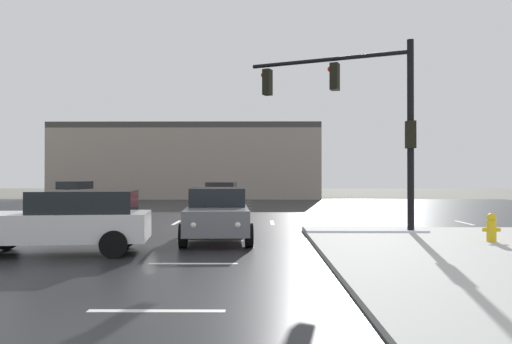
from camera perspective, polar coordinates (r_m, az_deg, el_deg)
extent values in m
plane|color=slate|center=(21.55, -3.54, -5.71)|extent=(120.00, 120.00, 0.00)
cube|color=#232326|center=(21.55, -3.54, -5.68)|extent=(44.00, 44.00, 0.02)
cube|color=white|center=(17.84, 11.85, -6.25)|extent=(4.00, 1.60, 0.06)
cube|color=silver|center=(7.80, -11.02, -14.93)|extent=(2.00, 0.15, 0.01)
cube|color=silver|center=(11.67, -7.04, -10.08)|extent=(2.00, 0.15, 0.01)
cube|color=silver|center=(15.60, -5.10, -7.64)|extent=(2.00, 0.15, 0.01)
cube|color=silver|center=(19.56, -3.95, -6.18)|extent=(2.00, 0.15, 0.01)
cube|color=silver|center=(23.53, -3.20, -5.21)|extent=(2.00, 0.15, 0.01)
cube|color=silver|center=(27.51, -2.66, -4.52)|extent=(2.00, 0.15, 0.01)
cube|color=silver|center=(31.50, -2.26, -4.00)|extent=(2.00, 0.15, 0.01)
cube|color=silver|center=(35.49, -1.95, -3.60)|extent=(2.00, 0.15, 0.01)
cube|color=silver|center=(39.48, -1.70, -3.29)|extent=(2.00, 0.15, 0.01)
cube|color=silver|center=(22.76, -18.85, -5.35)|extent=(0.15, 2.00, 0.01)
cube|color=silver|center=(21.78, -8.82, -5.59)|extent=(0.15, 2.00, 0.01)
cube|color=silver|center=(21.50, 1.81, -5.66)|extent=(0.15, 2.00, 0.01)
cube|color=silver|center=(21.96, 12.36, -5.54)|extent=(0.15, 2.00, 0.01)
cube|color=silver|center=(23.11, 22.15, -5.26)|extent=(0.15, 2.00, 0.01)
cube|color=silver|center=(17.63, 7.03, -6.81)|extent=(0.45, 7.00, 0.01)
cylinder|color=black|center=(17.65, 16.81, 3.90)|extent=(0.22, 0.22, 6.34)
cylinder|color=black|center=(18.64, 7.88, 12.26)|extent=(5.26, 2.42, 0.14)
cube|color=black|center=(18.44, 8.75, 10.42)|extent=(0.40, 0.44, 0.95)
sphere|color=red|center=(18.54, 8.26, 11.26)|extent=(0.20, 0.20, 0.20)
cube|color=black|center=(19.27, 1.28, 9.94)|extent=(0.40, 0.44, 0.95)
sphere|color=red|center=(19.38, 0.84, 10.74)|extent=(0.20, 0.20, 0.20)
cube|color=black|center=(17.65, 16.81, 4.00)|extent=(0.28, 0.36, 0.90)
cylinder|color=gold|center=(15.85, 24.72, -5.97)|extent=(0.26, 0.26, 0.60)
sphere|color=gold|center=(15.82, 24.71, -4.63)|extent=(0.25, 0.25, 0.25)
cylinder|color=gold|center=(15.78, 24.12, -5.89)|extent=(0.12, 0.11, 0.11)
cylinder|color=gold|center=(15.92, 25.31, -5.83)|extent=(0.12, 0.11, 0.11)
cube|color=gray|center=(46.76, -7.41, 0.81)|extent=(22.97, 8.00, 6.00)
cube|color=#3F3D3A|center=(46.94, -7.41, 4.78)|extent=(22.97, 8.00, 0.50)
cube|color=tan|center=(37.76, -19.91, -2.36)|extent=(2.13, 4.62, 0.70)
cube|color=black|center=(38.35, -19.48, -1.40)|extent=(1.84, 2.59, 0.55)
cylinder|color=black|center=(36.00, -19.62, -3.01)|extent=(0.27, 0.67, 0.66)
cylinder|color=black|center=(36.78, -22.18, -2.95)|extent=(0.27, 0.67, 0.66)
cylinder|color=black|center=(38.81, -17.75, -2.83)|extent=(0.27, 0.67, 0.66)
cylinder|color=black|center=(39.53, -20.17, -2.78)|extent=(0.27, 0.67, 0.66)
sphere|color=white|center=(35.52, -20.54, -2.48)|extent=(0.18, 0.18, 0.18)
sphere|color=white|center=(36.03, -22.20, -2.45)|extent=(0.18, 0.18, 0.18)
cube|color=slate|center=(15.64, -4.34, -5.13)|extent=(2.09, 4.61, 0.70)
cube|color=black|center=(16.28, -4.29, -2.74)|extent=(1.82, 2.58, 0.55)
cylinder|color=black|center=(14.16, -0.78, -7.04)|extent=(0.26, 0.67, 0.66)
cylinder|color=black|center=(14.20, -8.11, -7.02)|extent=(0.26, 0.67, 0.66)
cylinder|color=black|center=(17.20, -1.23, -5.87)|extent=(0.26, 0.67, 0.66)
cylinder|color=black|center=(17.23, -7.25, -5.86)|extent=(0.26, 0.67, 0.66)
sphere|color=white|center=(13.45, -2.04, -5.89)|extent=(0.18, 0.18, 0.18)
sphere|color=white|center=(13.47, -6.97, -5.88)|extent=(0.18, 0.18, 0.18)
cube|color=white|center=(13.90, -21.23, -5.68)|extent=(4.68, 2.32, 0.70)
cube|color=black|center=(13.69, -18.49, -3.15)|extent=(2.65, 1.94, 0.55)
cylinder|color=black|center=(15.24, -25.96, -6.53)|extent=(0.68, 0.30, 0.66)
cylinder|color=black|center=(12.74, -15.56, -7.76)|extent=(0.68, 0.30, 0.66)
cylinder|color=black|center=(14.51, -14.42, -6.87)|extent=(0.68, 0.30, 0.66)
cube|color=#B21919|center=(30.41, -3.99, -2.85)|extent=(1.98, 4.57, 0.70)
cube|color=black|center=(31.06, -3.84, -1.65)|extent=(1.75, 2.54, 0.55)
cylinder|color=black|center=(28.81, -2.57, -3.68)|extent=(0.25, 0.67, 0.66)
cylinder|color=black|center=(29.04, -6.11, -3.66)|extent=(0.25, 0.67, 0.66)
cylinder|color=black|center=(31.86, -2.05, -3.37)|extent=(0.25, 0.67, 0.66)
cylinder|color=black|center=(32.06, -5.27, -3.35)|extent=(0.25, 0.67, 0.66)
sphere|color=white|center=(28.16, -3.35, -3.05)|extent=(0.18, 0.18, 0.18)
sphere|color=white|center=(28.31, -5.67, -3.03)|extent=(0.18, 0.18, 0.18)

